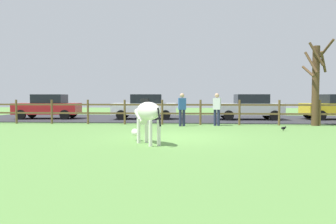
# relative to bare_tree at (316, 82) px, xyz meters

# --- Properties ---
(ground_plane) EXTENTS (60.00, 60.00, 0.00)m
(ground_plane) POSITION_rel_bare_tree_xyz_m (-6.75, -5.01, -2.22)
(ground_plane) COLOR #5B8C42
(parking_asphalt) EXTENTS (28.00, 7.40, 0.05)m
(parking_asphalt) POSITION_rel_bare_tree_xyz_m (-6.75, 4.29, -2.19)
(parking_asphalt) COLOR #2D2D33
(parking_asphalt) RESTS_ON ground_plane
(paddock_fence) EXTENTS (22.08, 0.11, 1.30)m
(paddock_fence) POSITION_rel_bare_tree_xyz_m (-6.77, -0.01, -1.47)
(paddock_fence) COLOR brown
(paddock_fence) RESTS_ON ground_plane
(bare_tree) EXTENTS (1.41, 1.38, 4.33)m
(bare_tree) POSITION_rel_bare_tree_xyz_m (0.00, 0.00, 0.00)
(bare_tree) COLOR #513A23
(bare_tree) RESTS_ON ground_plane
(zebra) EXTENTS (1.32, 1.65, 1.41)m
(zebra) POSITION_rel_bare_tree_xyz_m (-7.57, -6.84, -1.29)
(zebra) COLOR white
(zebra) RESTS_ON ground_plane
(crow_on_grass) EXTENTS (0.21, 0.10, 0.20)m
(crow_on_grass) POSITION_rel_bare_tree_xyz_m (-2.28, -2.67, -2.09)
(crow_on_grass) COLOR black
(crow_on_grass) RESTS_ON ground_plane
(parked_car_silver) EXTENTS (4.07, 2.02, 1.56)m
(parked_car_silver) POSITION_rel_bare_tree_xyz_m (-2.69, 3.41, -1.37)
(parked_car_silver) COLOR #B7BABF
(parked_car_silver) RESTS_ON parking_asphalt
(parked_car_white) EXTENTS (4.13, 2.15, 1.56)m
(parked_car_white) POSITION_rel_bare_tree_xyz_m (-9.21, 3.35, -1.37)
(parked_car_white) COLOR white
(parked_car_white) RESTS_ON parking_asphalt
(parked_car_red) EXTENTS (4.14, 2.19, 1.56)m
(parked_car_red) POSITION_rel_bare_tree_xyz_m (-15.48, 3.20, -1.37)
(parked_car_red) COLOR red
(parked_car_red) RESTS_ON parking_asphalt
(visitor_left_of_tree) EXTENTS (0.41, 0.31, 1.64)m
(visitor_left_of_tree) POSITION_rel_bare_tree_xyz_m (-4.96, -0.45, -1.31)
(visitor_left_of_tree) COLOR #232847
(visitor_left_of_tree) RESTS_ON ground_plane
(visitor_right_of_tree) EXTENTS (0.41, 0.31, 1.64)m
(visitor_right_of_tree) POSITION_rel_bare_tree_xyz_m (-6.70, -0.82, -1.31)
(visitor_right_of_tree) COLOR #232847
(visitor_right_of_tree) RESTS_ON ground_plane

